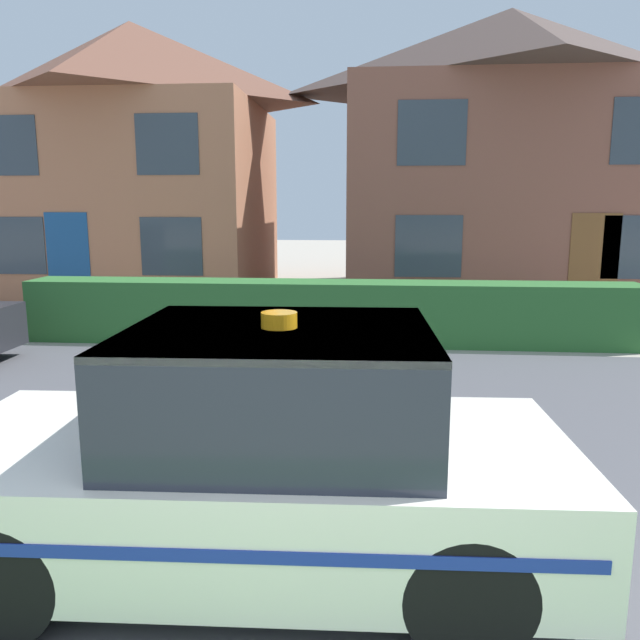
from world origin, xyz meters
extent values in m
cube|color=#4C4C51|center=(0.00, 4.90, 0.01)|extent=(28.00, 7.00, 0.01)
cube|color=#2D662D|center=(-0.57, 9.11, 0.51)|extent=(10.05, 0.84, 1.02)
cylinder|color=black|center=(-1.79, 3.25, 0.35)|extent=(0.68, 0.22, 0.67)
cylinder|color=black|center=(-1.74, 1.73, 0.35)|extent=(0.68, 0.22, 0.67)
cylinder|color=black|center=(0.60, 3.32, 0.35)|extent=(0.68, 0.22, 0.67)
cylinder|color=black|center=(0.65, 1.80, 0.35)|extent=(0.68, 0.22, 0.67)
cube|color=silver|center=(-0.57, 2.53, 0.53)|extent=(3.91, 1.84, 0.67)
cube|color=#232833|center=(-0.40, 2.53, 1.20)|extent=(1.84, 1.61, 0.68)
cube|color=silver|center=(-0.40, 2.53, 1.52)|extent=(1.84, 1.61, 0.04)
cube|color=navy|center=(-0.60, 3.39, 0.58)|extent=(3.66, 0.12, 0.07)
cube|color=navy|center=(-0.55, 1.66, 0.58)|extent=(3.66, 0.12, 0.07)
cylinder|color=orange|center=(-0.40, 2.53, 1.59)|extent=(0.21, 0.21, 0.09)
cube|color=#A86B4C|center=(-6.16, 15.55, 2.40)|extent=(6.63, 5.85, 4.81)
pyramid|color=brown|center=(-6.16, 15.55, 5.85)|extent=(6.96, 6.14, 2.09)
cube|color=navy|center=(-6.75, 12.61, 1.05)|extent=(1.00, 0.02, 2.10)
cube|color=#333D47|center=(-7.98, 12.61, 1.35)|extent=(1.40, 0.02, 1.30)
cube|color=#333D47|center=(-4.34, 12.61, 1.35)|extent=(1.40, 0.02, 1.30)
cube|color=#333D47|center=(-7.98, 12.61, 3.56)|extent=(1.40, 0.02, 1.30)
cube|color=#333D47|center=(-4.34, 12.61, 3.56)|extent=(1.40, 0.02, 1.30)
cube|color=brown|center=(3.44, 15.50, 2.51)|extent=(7.72, 6.43, 5.01)
pyramid|color=#473833|center=(3.44, 15.50, 5.99)|extent=(8.11, 6.75, 1.96)
cube|color=brown|center=(4.72, 12.27, 1.05)|extent=(1.00, 0.02, 2.10)
cube|color=#333D47|center=(1.32, 12.27, 1.40)|extent=(1.40, 0.02, 1.30)
cube|color=#333D47|center=(5.57, 12.27, 1.40)|extent=(1.40, 0.02, 1.30)
cube|color=#333D47|center=(1.32, 12.27, 3.71)|extent=(1.40, 0.02, 1.30)
camera|label=1|loc=(0.14, -1.05, 2.25)|focal=35.00mm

